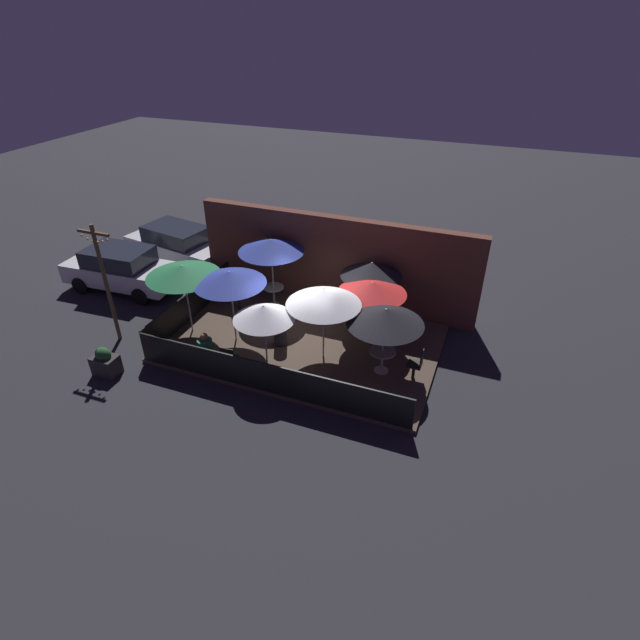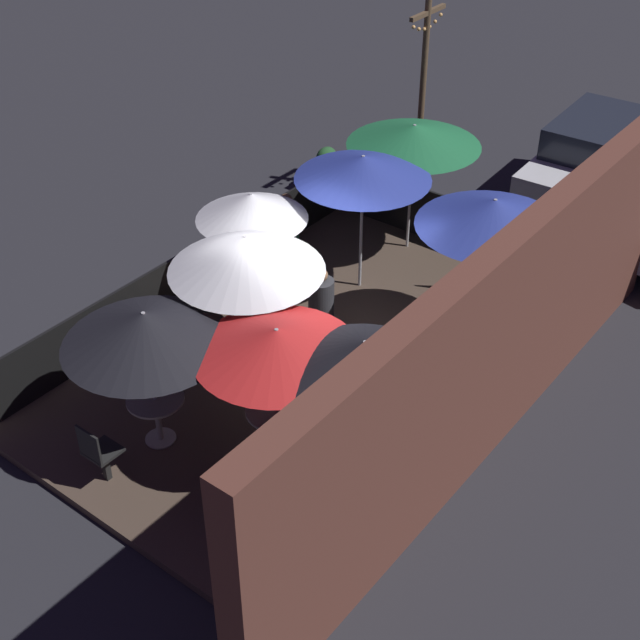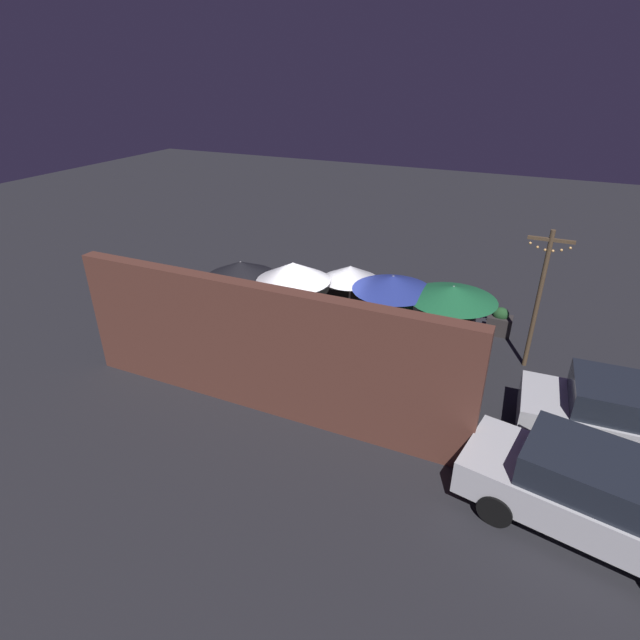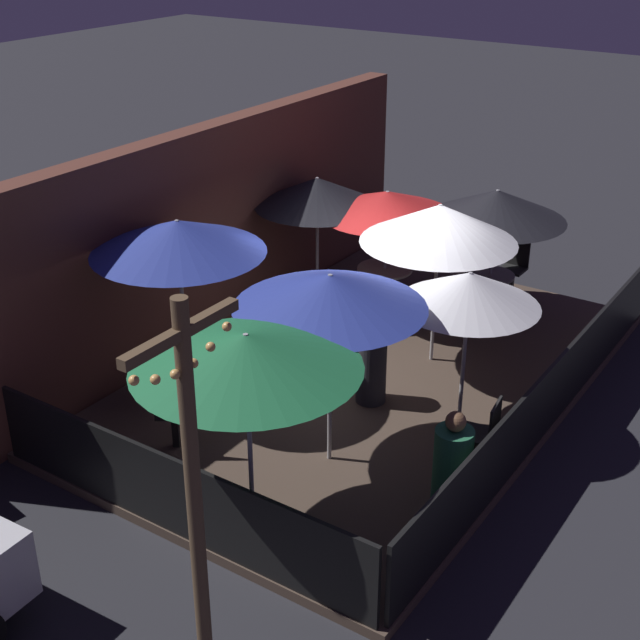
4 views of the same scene
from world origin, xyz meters
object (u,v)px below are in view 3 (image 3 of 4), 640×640
at_px(dining_table_1, 352,378).
at_px(patron_1, 405,314).
at_px(patio_umbrella_7, 453,293).
at_px(parked_car_1, 594,494).
at_px(patio_umbrella_4, 293,272).
at_px(patron_0, 338,332).
at_px(patio_umbrella_5, 393,283).
at_px(dining_table_0, 244,307).
at_px(patio_chair_1, 382,309).
at_px(patio_umbrella_2, 237,291).
at_px(light_post, 539,294).
at_px(patio_umbrella_1, 354,315).
at_px(patio_umbrella_0, 241,269).
at_px(dining_table_2, 240,331).
at_px(patio_umbrella_3, 350,273).
at_px(patio_chair_2, 218,303).
at_px(patio_umbrella_6, 225,306).
at_px(planter_box, 499,322).
at_px(parked_car_0, 626,418).
at_px(patio_chair_0, 402,374).

xyz_separation_m(dining_table_1, patron_1, (-0.22, -3.98, -0.04)).
height_order(patio_umbrella_7, patron_1, patio_umbrella_7).
bearing_deg(parked_car_1, patio_umbrella_7, -41.01).
height_order(patio_umbrella_4, dining_table_1, patio_umbrella_4).
bearing_deg(patron_0, patron_1, 6.61).
relative_size(patio_umbrella_5, dining_table_0, 3.13).
bearing_deg(patio_umbrella_5, patio_chair_1, -65.41).
bearing_deg(patron_1, patio_umbrella_2, -160.24).
bearing_deg(light_post, patio_umbrella_1, 43.23).
xyz_separation_m(patio_umbrella_5, light_post, (-3.59, -1.18, -0.13)).
xyz_separation_m(patio_umbrella_7, patron_1, (1.55, -1.53, -1.63)).
bearing_deg(patio_umbrella_7, patio_umbrella_0, 1.41).
height_order(patio_umbrella_4, dining_table_2, patio_umbrella_4).
distance_m(patio_umbrella_0, patio_umbrella_1, 5.09).
relative_size(patio_umbrella_1, patio_umbrella_7, 1.06).
relative_size(patio_umbrella_3, patio_chair_2, 2.22).
xyz_separation_m(patio_umbrella_3, patio_umbrella_6, (2.02, 3.54, 0.04)).
bearing_deg(patio_chair_2, planter_box, 18.88).
bearing_deg(patio_umbrella_5, patio_umbrella_3, -30.99).
distance_m(planter_box, light_post, 2.54).
xyz_separation_m(patio_umbrella_7, parked_car_0, (-4.12, 1.70, -1.42)).
xyz_separation_m(dining_table_2, patio_chair_2, (1.78, -1.45, -0.09)).
relative_size(patio_umbrella_2, dining_table_2, 2.41).
height_order(patio_chair_0, parked_car_1, parked_car_1).
bearing_deg(dining_table_0, dining_table_2, 118.84).
distance_m(patio_umbrella_4, light_post, 6.63).
bearing_deg(patio_umbrella_1, parked_car_0, -172.72).
bearing_deg(parked_car_0, dining_table_0, -11.10).
relative_size(dining_table_0, patron_1, 0.63).
distance_m(dining_table_2, parked_car_1, 9.33).
bearing_deg(patio_umbrella_2, patio_umbrella_3, -133.56).
bearing_deg(dining_table_1, patio_umbrella_5, -94.69).
relative_size(patio_umbrella_0, parked_car_1, 0.46).
bearing_deg(planter_box, patron_1, 23.48).
height_order(patron_0, patron_1, patron_1).
bearing_deg(dining_table_0, patio_umbrella_0, 90.00).
height_order(patio_chair_2, patron_0, patron_0).
bearing_deg(parked_car_0, patio_umbrella_4, -12.47).
height_order(patio_umbrella_0, patio_chair_1, patio_umbrella_0).
distance_m(patio_umbrella_1, planter_box, 6.22).
relative_size(patio_chair_2, parked_car_1, 0.20).
relative_size(patron_0, parked_car_1, 0.24).
xyz_separation_m(patio_umbrella_3, patio_umbrella_7, (-3.14, 0.87, 0.29)).
bearing_deg(patron_0, dining_table_1, -105.36).
distance_m(patio_umbrella_3, patron_1, 2.18).
bearing_deg(patio_umbrella_6, patio_umbrella_5, -144.22).
relative_size(patio_umbrella_1, dining_table_2, 2.83).
relative_size(patio_umbrella_4, dining_table_1, 3.26).
xyz_separation_m(planter_box, parked_car_0, (-3.00, 4.39, 0.45)).
bearing_deg(patio_umbrella_4, patio_umbrella_3, -140.83).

